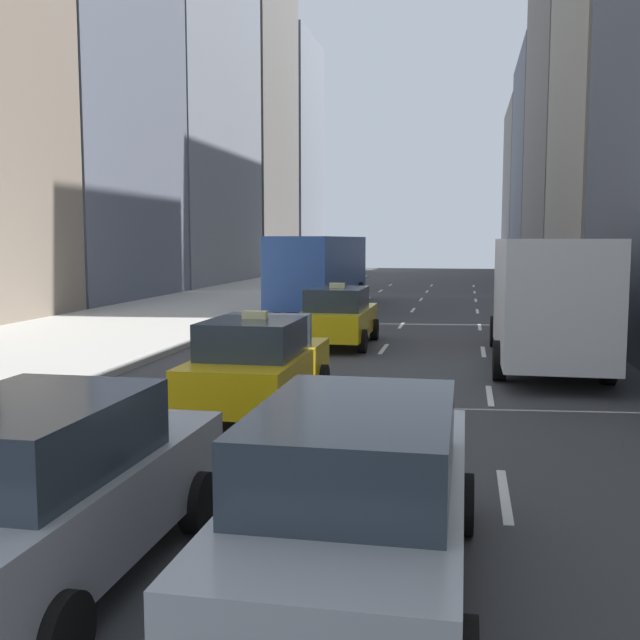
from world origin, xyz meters
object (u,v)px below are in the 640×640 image
at_px(sedan_black_near, 358,498).
at_px(box_truck, 545,298).
at_px(city_bus, 321,269).
at_px(taxi_lead, 338,316).
at_px(sedan_silver_behind, 45,491).
at_px(taxi_second, 259,364).

height_order(sedan_black_near, box_truck, box_truck).
relative_size(city_bus, box_truck, 1.38).
distance_m(taxi_lead, city_bus, 12.24).
relative_size(sedan_silver_behind, box_truck, 0.54).
xyz_separation_m(sedan_black_near, city_bus, (-5.61, 27.32, 0.88)).
xyz_separation_m(sedan_black_near, box_truck, (2.80, 12.84, 0.81)).
bearing_deg(taxi_second, sedan_black_near, -67.44).
bearing_deg(taxi_lead, box_truck, -24.89).
bearing_deg(city_bus, sedan_silver_behind, -84.19).
bearing_deg(taxi_second, sedan_silver_behind, -90.00).
relative_size(taxi_second, box_truck, 0.52).
distance_m(sedan_silver_behind, city_bus, 27.80).
bearing_deg(taxi_lead, sedan_black_near, -79.72).
bearing_deg(box_truck, sedan_black_near, -102.31).
distance_m(taxi_second, box_truck, 8.32).
distance_m(sedan_black_near, city_bus, 27.90).
relative_size(taxi_second, city_bus, 0.38).
relative_size(taxi_second, sedan_silver_behind, 0.98).
xyz_separation_m(taxi_lead, city_bus, (-2.81, 11.88, 0.91)).
relative_size(sedan_black_near, sedan_silver_behind, 1.11).
xyz_separation_m(taxi_lead, taxi_second, (0.00, -8.69, 0.00)).
xyz_separation_m(taxi_lead, box_truck, (5.60, -2.60, 0.83)).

